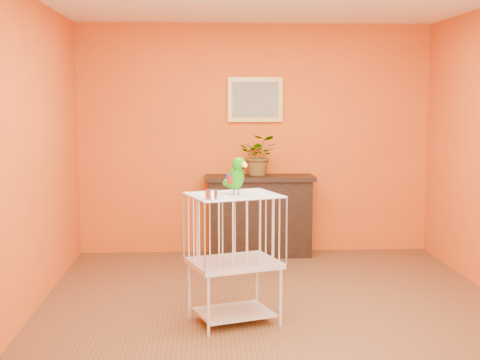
{
  "coord_description": "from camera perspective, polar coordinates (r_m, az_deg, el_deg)",
  "views": [
    {
      "loc": [
        -0.59,
        -5.34,
        1.76
      ],
      "look_at": [
        -0.31,
        -0.26,
        1.14
      ],
      "focal_mm": 50.0,
      "sensor_mm": 36.0,
      "label": 1
    }
  ],
  "objects": [
    {
      "name": "console_cabinet",
      "position": [
        7.52,
        1.66,
        -3.06
      ],
      "size": [
        1.22,
        0.44,
        0.9
      ],
      "color": "black",
      "rests_on": "ground"
    },
    {
      "name": "birdcage",
      "position": [
        5.26,
        -0.51,
        -6.55
      ],
      "size": [
        0.79,
        0.7,
        1.02
      ],
      "rotation": [
        0.0,
        0.0,
        0.33
      ],
      "color": "silver",
      "rests_on": "ground"
    },
    {
      "name": "parrot",
      "position": [
        5.15,
        -0.31,
        0.4
      ],
      "size": [
        0.2,
        0.25,
        0.3
      ],
      "rotation": [
        0.0,
        0.0,
        0.61
      ],
      "color": "#59544C",
      "rests_on": "birdcage"
    },
    {
      "name": "feed_cup",
      "position": [
        4.91,
        -2.43,
        -1.24
      ],
      "size": [
        0.1,
        0.1,
        0.07
      ],
      "primitive_type": "cylinder",
      "color": "silver",
      "rests_on": "birdcage"
    },
    {
      "name": "framed_picture",
      "position": [
        7.58,
        1.31,
        6.88
      ],
      "size": [
        0.62,
        0.04,
        0.5
      ],
      "color": "#B69341",
      "rests_on": "room_shell"
    },
    {
      "name": "potted_plant",
      "position": [
        7.45,
        1.6,
        1.74
      ],
      "size": [
        0.48,
        0.52,
        0.36
      ],
      "primitive_type": "imported",
      "rotation": [
        0.0,
        0.0,
        -0.16
      ],
      "color": "#26722D",
      "rests_on": "console_cabinet"
    },
    {
      "name": "room_shell",
      "position": [
        5.38,
        3.14,
        5.08
      ],
      "size": [
        4.5,
        4.5,
        4.5
      ],
      "color": "#E85B15",
      "rests_on": "ground"
    },
    {
      "name": "ground",
      "position": [
        5.65,
        3.03,
        -11.18
      ],
      "size": [
        4.5,
        4.5,
        0.0
      ],
      "primitive_type": "plane",
      "color": "brown",
      "rests_on": "ground"
    }
  ]
}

